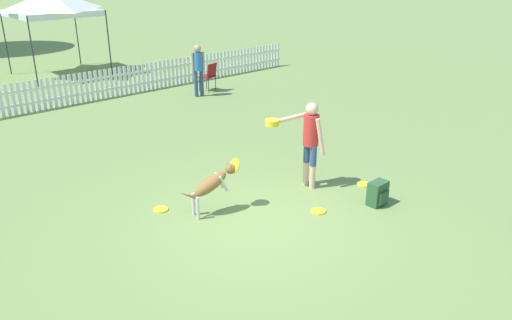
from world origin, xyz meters
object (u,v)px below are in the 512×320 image
at_px(frisbee_near_dog, 161,209).
at_px(backpack_on_grass, 378,193).
at_px(handler_person, 308,135).
at_px(folding_chair_blue_left, 209,74).
at_px(frisbee_midfield, 318,211).
at_px(spectator_standing, 198,66).
at_px(canopy_tent_main, 51,3).
at_px(leaping_dog, 213,183).
at_px(frisbee_near_handler, 364,184).

height_order(frisbee_near_dog, backpack_on_grass, backpack_on_grass).
distance_m(handler_person, folding_chair_blue_left, 7.64).
bearing_deg(frisbee_midfield, frisbee_near_dog, 136.47).
bearing_deg(spectator_standing, canopy_tent_main, -52.63).
xyz_separation_m(leaping_dog, canopy_tent_main, (2.42, 12.23, 1.96)).
xyz_separation_m(handler_person, spectator_standing, (2.44, 6.67, -0.07)).
bearing_deg(canopy_tent_main, folding_chair_blue_left, -65.59).
xyz_separation_m(frisbee_near_dog, backpack_on_grass, (2.89, -2.34, 0.20)).
xyz_separation_m(leaping_dog, frisbee_near_dog, (-0.63, 0.67, -0.53)).
xyz_separation_m(frisbee_near_handler, backpack_on_grass, (-0.49, -0.64, 0.20)).
relative_size(leaping_dog, frisbee_near_handler, 4.32).
bearing_deg(folding_chair_blue_left, frisbee_near_dog, 31.75).
bearing_deg(frisbee_near_handler, handler_person, 141.09).
relative_size(frisbee_near_dog, canopy_tent_main, 0.09).
relative_size(canopy_tent_main, spectator_standing, 1.87).
relative_size(handler_person, frisbee_midfield, 6.34).
bearing_deg(leaping_dog, frisbee_near_handler, 80.13).
relative_size(frisbee_near_dog, backpack_on_grass, 0.60).
xyz_separation_m(handler_person, canopy_tent_main, (0.53, 12.58, 1.49)).
distance_m(frisbee_near_dog, canopy_tent_main, 12.22).
height_order(handler_person, frisbee_midfield, handler_person).
distance_m(leaping_dog, canopy_tent_main, 12.63).
height_order(frisbee_near_handler, folding_chair_blue_left, folding_chair_blue_left).
bearing_deg(frisbee_near_handler, leaping_dog, 159.31).
bearing_deg(handler_person, frisbee_midfield, 155.38).
distance_m(handler_person, spectator_standing, 7.10).
distance_m(leaping_dog, backpack_on_grass, 2.83).
distance_m(frisbee_near_handler, frisbee_midfield, 1.45).
bearing_deg(frisbee_midfield, backpack_on_grass, -27.84).
bearing_deg(leaping_dog, canopy_tent_main, 179.64).
xyz_separation_m(leaping_dog, frisbee_near_handler, (2.75, -1.04, -0.53)).
bearing_deg(frisbee_midfield, canopy_tent_main, 85.23).
bearing_deg(backpack_on_grass, frisbee_near_handler, 52.43).
bearing_deg(spectator_standing, frisbee_near_dog, 68.26).
relative_size(frisbee_near_handler, frisbee_midfield, 1.00).
bearing_deg(backpack_on_grass, leaping_dog, 143.41).
distance_m(frisbee_near_handler, backpack_on_grass, 0.83).
height_order(frisbee_near_handler, spectator_standing, spectator_standing).
bearing_deg(leaping_dog, frisbee_near_dog, -125.65).
bearing_deg(frisbee_midfield, leaping_dog, 138.01).
bearing_deg(canopy_tent_main, frisbee_near_dog, -104.78).
height_order(handler_person, folding_chair_blue_left, handler_person).
bearing_deg(backpack_on_grass, frisbee_midfield, 152.16).
xyz_separation_m(frisbee_near_handler, frisbee_midfield, (-1.45, -0.13, 0.00)).
distance_m(handler_person, frisbee_near_handler, 1.49).
distance_m(frisbee_near_dog, folding_chair_blue_left, 8.19).
relative_size(handler_person, backpack_on_grass, 3.79).
distance_m(leaping_dog, spectator_standing, 7.67).
distance_m(handler_person, canopy_tent_main, 12.68).
height_order(folding_chair_blue_left, spectator_standing, spectator_standing).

